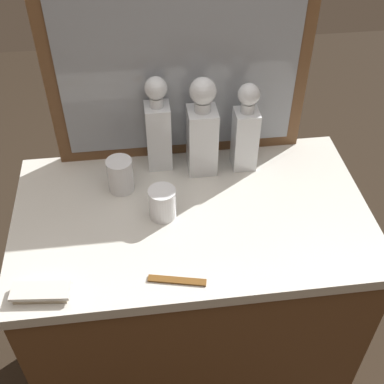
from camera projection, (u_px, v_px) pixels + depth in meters
ground_plane at (192, 370)px, 2.08m from camera, size 6.00×6.00×0.00m
dresser at (192, 305)px, 1.76m from camera, size 1.04×0.62×0.93m
dresser_mirror at (180, 74)px, 1.47m from camera, size 0.78×0.03×0.57m
crystal_decanter_center at (202, 135)px, 1.51m from camera, size 0.09×0.09×0.32m
crystal_decanter_right at (158, 132)px, 1.52m from camera, size 0.08×0.08×0.31m
crystal_decanter_far_left at (245, 135)px, 1.53m from camera, size 0.07×0.07×0.30m
crystal_tumbler_center at (162, 204)px, 1.41m from camera, size 0.08×0.08×0.09m
crystal_tumbler_left at (121, 176)px, 1.49m from camera, size 0.08×0.08×0.11m
silver_brush_front at (41, 293)px, 1.22m from camera, size 0.15×0.07×0.02m
tortoiseshell_comb at (177, 280)px, 1.26m from camera, size 0.15×0.05×0.01m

